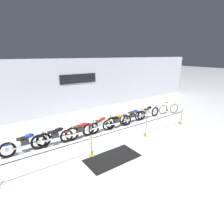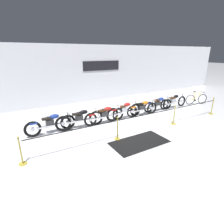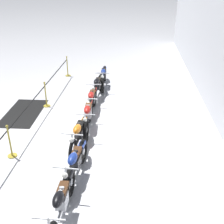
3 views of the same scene
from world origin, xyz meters
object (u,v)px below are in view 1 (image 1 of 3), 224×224
(motorcycle_red_2, at_px, (81,130))
(motorcycle_orange_4, at_px, (118,121))
(motorcycle_black_1, at_px, (56,136))
(stanchion_mid_right, at_px, (146,131))
(bicycle, at_px, (169,109))
(stanchion_far_right, at_px, (181,119))
(motorcycle_blue_5, at_px, (133,116))
(motorcycle_red_3, at_px, (100,125))
(motorcycle_black_6, at_px, (147,112))
(stanchion_mid_left, at_px, (92,149))
(motorcycle_blue_0, at_px, (26,143))
(floor_banner, at_px, (113,158))
(stanchion_far_left, at_px, (93,141))

(motorcycle_red_2, distance_m, motorcycle_orange_4, 2.54)
(motorcycle_black_1, bearing_deg, stanchion_mid_right, -23.44)
(bicycle, height_order, stanchion_far_right, stanchion_far_right)
(motorcycle_blue_5, bearing_deg, bicycle, -2.90)
(stanchion_mid_right, distance_m, stanchion_far_right, 3.32)
(motorcycle_black_1, bearing_deg, motorcycle_red_3, 0.81)
(motorcycle_red_2, distance_m, bicycle, 7.56)
(motorcycle_black_6, distance_m, stanchion_far_right, 2.35)
(motorcycle_orange_4, distance_m, bicycle, 5.02)
(motorcycle_orange_4, bearing_deg, motorcycle_blue_5, 7.11)
(motorcycle_black_1, xyz_separation_m, motorcycle_orange_4, (3.91, -0.04, -0.01))
(motorcycle_black_1, xyz_separation_m, stanchion_mid_left, (1.00, -1.95, -0.13))
(bicycle, distance_m, stanchion_mid_left, 8.15)
(stanchion_mid_left, xyz_separation_m, stanchion_mid_right, (3.50, 0.00, 0.00))
(motorcycle_blue_0, distance_m, motorcycle_red_2, 2.77)
(motorcycle_blue_0, relative_size, motorcycle_red_3, 0.98)
(floor_banner, bearing_deg, stanchion_far_right, 5.58)
(stanchion_mid_right, bearing_deg, motorcycle_black_1, 156.56)
(motorcycle_black_1, xyz_separation_m, stanchion_far_left, (1.09, -1.95, 0.25))
(motorcycle_blue_0, bearing_deg, motorcycle_orange_4, -1.63)
(stanchion_far_left, bearing_deg, bicycle, 13.72)
(motorcycle_blue_5, xyz_separation_m, bicycle, (3.57, -0.18, -0.07))
(motorcycle_red_2, height_order, motorcycle_red_3, motorcycle_red_3)
(motorcycle_red_3, xyz_separation_m, stanchion_far_left, (-1.57, -1.99, 0.26))
(motorcycle_red_2, bearing_deg, stanchion_far_right, -16.57)
(motorcycle_blue_0, height_order, motorcycle_black_6, motorcycle_blue_0)
(motorcycle_blue_5, bearing_deg, stanchion_far_left, -153.85)
(motorcycle_blue_5, distance_m, stanchion_mid_left, 4.83)
(motorcycle_red_3, xyz_separation_m, stanchion_mid_left, (-1.66, -1.99, -0.12))
(motorcycle_blue_0, height_order, floor_banner, motorcycle_blue_0)
(motorcycle_black_1, distance_m, motorcycle_red_3, 2.66)
(motorcycle_red_2, distance_m, floor_banner, 2.71)
(motorcycle_black_1, bearing_deg, stanchion_mid_left, -62.85)
(stanchion_far_left, distance_m, floor_banner, 1.19)
(stanchion_far_right, height_order, floor_banner, stanchion_far_right)
(motorcycle_red_3, height_order, stanchion_mid_left, stanchion_mid_left)
(motorcycle_orange_4, relative_size, stanchion_mid_right, 2.05)
(motorcycle_red_2, relative_size, motorcycle_blue_5, 1.07)
(motorcycle_blue_5, bearing_deg, motorcycle_black_1, -178.48)
(motorcycle_blue_0, bearing_deg, stanchion_mid_left, -40.68)
(motorcycle_black_1, distance_m, motorcycle_red_2, 1.37)
(stanchion_mid_right, bearing_deg, motorcycle_blue_5, 67.79)
(motorcycle_black_1, height_order, stanchion_far_left, stanchion_far_left)
(motorcycle_red_3, relative_size, stanchion_far_right, 2.31)
(motorcycle_red_2, bearing_deg, floor_banner, -83.45)
(motorcycle_red_2, height_order, stanchion_far_right, stanchion_far_right)
(stanchion_mid_left, bearing_deg, motorcycle_blue_0, 139.32)
(motorcycle_red_3, height_order, motorcycle_blue_5, motorcycle_red_3)
(motorcycle_orange_4, bearing_deg, motorcycle_blue_0, 178.37)
(bicycle, bearing_deg, motorcycle_orange_4, -180.00)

